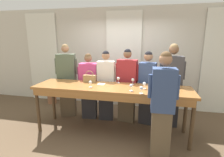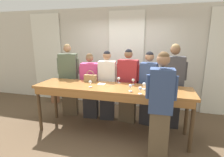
% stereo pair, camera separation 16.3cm
% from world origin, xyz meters
% --- Properties ---
extents(ground_plane, '(18.00, 18.00, 0.00)m').
position_xyz_m(ground_plane, '(0.00, 0.00, 0.00)').
color(ground_plane, brown).
extents(wall_back, '(12.00, 0.06, 2.80)m').
position_xyz_m(wall_back, '(0.00, 1.65, 1.40)').
color(wall_back, beige).
rests_on(wall_back, ground_plane).
extents(curtain_panel_left, '(0.98, 0.03, 2.69)m').
position_xyz_m(curtain_panel_left, '(-2.55, 1.58, 1.34)').
color(curtain_panel_left, white).
rests_on(curtain_panel_left, ground_plane).
extents(curtain_panel_center, '(0.98, 0.03, 2.69)m').
position_xyz_m(curtain_panel_center, '(0.00, 1.58, 1.34)').
color(curtain_panel_center, white).
rests_on(curtain_panel_center, ground_plane).
extents(curtain_panel_right, '(0.98, 0.03, 2.69)m').
position_xyz_m(curtain_panel_right, '(2.55, 1.58, 1.34)').
color(curtain_panel_right, white).
rests_on(curtain_panel_right, ground_plane).
extents(tasting_bar, '(3.18, 0.76, 1.01)m').
position_xyz_m(tasting_bar, '(0.00, -0.03, 0.92)').
color(tasting_bar, '#9E6633').
rests_on(tasting_bar, ground_plane).
extents(wine_bottle, '(0.08, 0.08, 0.33)m').
position_xyz_m(wine_bottle, '(0.99, -0.01, 1.13)').
color(wine_bottle, black).
rests_on(wine_bottle, tasting_bar).
extents(handbag, '(0.28, 0.10, 0.26)m').
position_xyz_m(handbag, '(-0.55, 0.26, 1.10)').
color(handbag, '#997A4C').
rests_on(handbag, tasting_bar).
extents(wine_glass_front_left, '(0.07, 0.07, 0.13)m').
position_xyz_m(wine_glass_front_left, '(-0.40, -0.13, 1.10)').
color(wine_glass_front_left, white).
rests_on(wine_glass_front_left, tasting_bar).
extents(wine_glass_front_mid, '(0.07, 0.07, 0.13)m').
position_xyz_m(wine_glass_front_mid, '(1.06, -0.08, 1.10)').
color(wine_glass_front_mid, white).
rests_on(wine_glass_front_mid, tasting_bar).
extents(wine_glass_front_right, '(0.07, 0.07, 0.13)m').
position_xyz_m(wine_glass_front_right, '(0.43, -0.20, 1.10)').
color(wine_glass_front_right, white).
rests_on(wine_glass_front_right, tasting_bar).
extents(wine_glass_center_left, '(0.07, 0.07, 0.13)m').
position_xyz_m(wine_glass_center_left, '(0.41, 0.27, 1.10)').
color(wine_glass_center_left, white).
rests_on(wine_glass_center_left, tasting_bar).
extents(wine_glass_center_mid, '(0.07, 0.07, 0.13)m').
position_xyz_m(wine_glass_center_mid, '(0.09, 0.32, 1.10)').
color(wine_glass_center_mid, white).
rests_on(wine_glass_center_mid, tasting_bar).
extents(wine_glass_center_right, '(0.07, 0.07, 0.13)m').
position_xyz_m(wine_glass_center_right, '(0.62, -0.32, 1.10)').
color(wine_glass_center_right, white).
rests_on(wine_glass_center_right, tasting_bar).
extents(wine_glass_back_left, '(0.07, 0.07, 0.13)m').
position_xyz_m(wine_glass_back_left, '(0.66, -0.01, 1.10)').
color(wine_glass_back_left, white).
rests_on(wine_glass_back_left, tasting_bar).
extents(wine_glass_back_mid, '(0.07, 0.07, 0.13)m').
position_xyz_m(wine_glass_back_mid, '(1.17, -0.11, 1.10)').
color(wine_glass_back_mid, white).
rests_on(wine_glass_back_mid, tasting_bar).
extents(napkin, '(0.14, 0.14, 0.00)m').
position_xyz_m(napkin, '(-0.25, 0.14, 1.01)').
color(napkin, white).
rests_on(napkin, tasting_bar).
extents(guest_olive_jacket, '(0.55, 0.31, 1.83)m').
position_xyz_m(guest_olive_jacket, '(-1.26, 0.58, 0.93)').
color(guest_olive_jacket, brown).
rests_on(guest_olive_jacket, ground_plane).
extents(guest_pink_top, '(0.53, 0.32, 1.62)m').
position_xyz_m(guest_pink_top, '(-0.69, 0.58, 0.81)').
color(guest_pink_top, '#28282D').
rests_on(guest_pink_top, ground_plane).
extents(guest_cream_sweater, '(0.51, 0.28, 1.69)m').
position_xyz_m(guest_cream_sweater, '(-0.26, 0.58, 0.86)').
color(guest_cream_sweater, '#28282D').
rests_on(guest_cream_sweater, ground_plane).
extents(guest_striped_shirt, '(0.56, 0.27, 1.74)m').
position_xyz_m(guest_striped_shirt, '(0.24, 0.58, 0.88)').
color(guest_striped_shirt, brown).
rests_on(guest_striped_shirt, ground_plane).
extents(guest_navy_coat, '(0.48, 0.30, 1.69)m').
position_xyz_m(guest_navy_coat, '(0.71, 0.58, 0.87)').
color(guest_navy_coat, '#28282D').
rests_on(guest_navy_coat, ground_plane).
extents(guest_beige_cap, '(0.54, 0.26, 1.86)m').
position_xyz_m(guest_beige_cap, '(1.22, 0.58, 0.95)').
color(guest_beige_cap, '#28282D').
rests_on(guest_beige_cap, ground_plane).
extents(host_pouring, '(0.47, 0.26, 1.79)m').
position_xyz_m(host_pouring, '(0.97, -0.64, 0.92)').
color(host_pouring, brown).
rests_on(host_pouring, ground_plane).
extents(potted_plant, '(0.33, 0.33, 0.73)m').
position_xyz_m(potted_plant, '(-2.17, 1.28, 0.40)').
color(potted_plant, '#935B3D').
rests_on(potted_plant, ground_plane).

